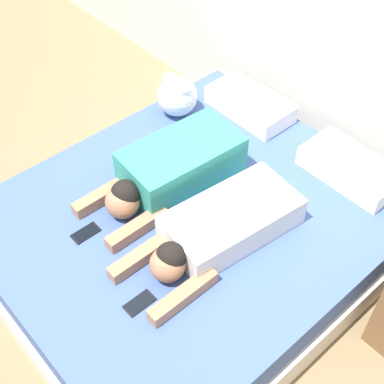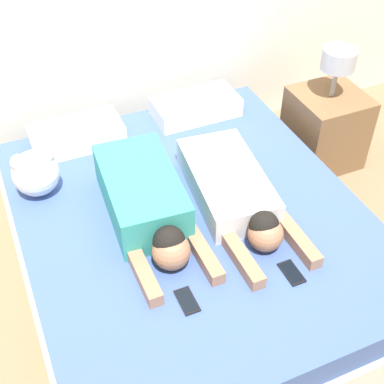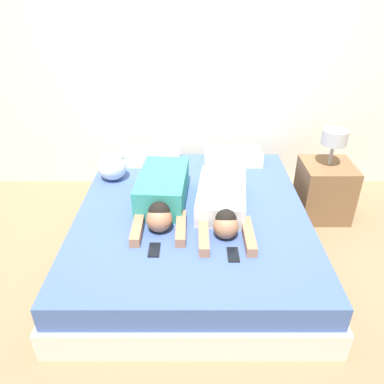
{
  "view_description": "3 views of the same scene",
  "coord_description": "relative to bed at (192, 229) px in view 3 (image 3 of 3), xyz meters",
  "views": [
    {
      "loc": [
        1.43,
        -1.28,
        2.57
      ],
      "look_at": [
        0.0,
        0.0,
        0.54
      ],
      "focal_mm": 50.0,
      "sensor_mm": 36.0,
      "label": 1
    },
    {
      "loc": [
        -0.82,
        -1.87,
        2.38
      ],
      "look_at": [
        0.0,
        0.0,
        0.54
      ],
      "focal_mm": 50.0,
      "sensor_mm": 36.0,
      "label": 2
    },
    {
      "loc": [
        -0.0,
        -2.48,
        1.97
      ],
      "look_at": [
        0.0,
        0.0,
        0.54
      ],
      "focal_mm": 35.0,
      "sensor_mm": 36.0,
      "label": 3
    }
  ],
  "objects": [
    {
      "name": "ground_plane",
      "position": [
        0.0,
        0.0,
        -0.19
      ],
      "size": [
        12.0,
        12.0,
        0.0
      ],
      "primitive_type": "plane",
      "color": "#7F6B4C"
    },
    {
      "name": "pillow_head_right",
      "position": [
        0.4,
        0.86,
        0.26
      ],
      "size": [
        0.55,
        0.3,
        0.12
      ],
      "color": "white",
      "rests_on": "bed"
    },
    {
      "name": "person_left",
      "position": [
        -0.23,
        0.05,
        0.31
      ],
      "size": [
        0.41,
        0.97,
        0.24
      ],
      "color": "teal",
      "rests_on": "bed"
    },
    {
      "name": "cell_phone_left",
      "position": [
        -0.25,
        -0.52,
        0.2
      ],
      "size": [
        0.08,
        0.15,
        0.01
      ],
      "color": "black",
      "rests_on": "bed"
    },
    {
      "name": "bed",
      "position": [
        0.0,
        0.0,
        0.0
      ],
      "size": [
        1.83,
        2.13,
        0.39
      ],
      "color": "beige",
      "rests_on": "ground_plane"
    },
    {
      "name": "nightstand",
      "position": [
        1.22,
        0.52,
        0.1
      ],
      "size": [
        0.45,
        0.45,
        0.85
      ],
      "color": "brown",
      "rests_on": "ground_plane"
    },
    {
      "name": "person_right",
      "position": [
        0.23,
        -0.04,
        0.28
      ],
      "size": [
        0.44,
        1.03,
        0.2
      ],
      "color": "silver",
      "rests_on": "bed"
    },
    {
      "name": "plush_toy",
      "position": [
        -0.71,
        0.5,
        0.34
      ],
      "size": [
        0.26,
        0.26,
        0.27
      ],
      "color": "white",
      "rests_on": "bed"
    },
    {
      "name": "pillow_head_left",
      "position": [
        -0.4,
        0.86,
        0.26
      ],
      "size": [
        0.55,
        0.3,
        0.12
      ],
      "color": "white",
      "rests_on": "bed"
    },
    {
      "name": "wall_back",
      "position": [
        0.0,
        1.21,
        1.11
      ],
      "size": [
        12.0,
        0.06,
        2.6
      ],
      "color": "silver",
      "rests_on": "ground_plane"
    },
    {
      "name": "cell_phone_right",
      "position": [
        0.27,
        -0.57,
        0.2
      ],
      "size": [
        0.08,
        0.15,
        0.01
      ],
      "color": "black",
      "rests_on": "bed"
    }
  ]
}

